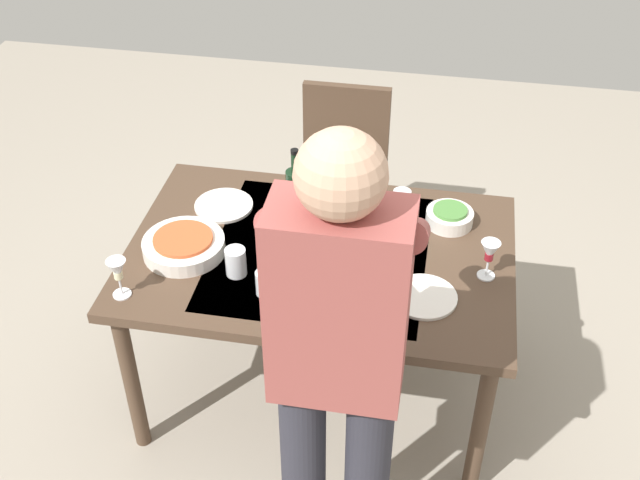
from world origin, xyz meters
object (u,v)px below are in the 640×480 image
object	(u,v)px
dining_table	(320,266)
wine_glass_right	(490,253)
person_server	(338,358)
side_bowl_salad	(450,216)
water_cup_near_left	(402,201)
dinner_plate_far	(224,205)
water_cup_far_left	(294,306)
serving_bowl_pasta	(184,245)
water_cup_far_right	(236,262)
water_cup_near_right	(265,283)
wine_glass_left	(118,272)
chair_near	(342,171)
wine_bottle	(295,192)
dinner_plate_near	(424,297)

from	to	relation	value
dining_table	wine_glass_right	world-z (taller)	wine_glass_right
person_server	side_bowl_salad	size ratio (longest dim) A/B	9.38
water_cup_near_left	dinner_plate_far	size ratio (longest dim) A/B	0.40
dinner_plate_far	person_server	bearing A→B (deg)	122.84
water_cup_far_left	serving_bowl_pasta	distance (m)	0.54
water_cup_far_right	dinner_plate_far	world-z (taller)	water_cup_far_right
dining_table	water_cup_near_right	bearing A→B (deg)	61.38
dining_table	dinner_plate_far	world-z (taller)	dinner_plate_far
dining_table	wine_glass_right	bearing A→B (deg)	176.50
wine_glass_left	water_cup_near_left	xyz separation A→B (m)	(-0.89, -0.66, -0.06)
wine_glass_left	serving_bowl_pasta	size ratio (longest dim) A/B	0.50
dining_table	wine_glass_left	xyz separation A→B (m)	(0.62, 0.36, 0.18)
chair_near	side_bowl_salad	size ratio (longest dim) A/B	5.06
dining_table	wine_glass_right	distance (m)	0.63
person_server	water_cup_far_left	distance (m)	0.46
dining_table	serving_bowl_pasta	world-z (taller)	serving_bowl_pasta
wine_glass_left	serving_bowl_pasta	distance (m)	0.31
dining_table	side_bowl_salad	bearing A→B (deg)	-151.05
dining_table	water_cup_far_left	xyz separation A→B (m)	(0.02, 0.36, 0.13)
water_cup_near_left	side_bowl_salad	distance (m)	0.20
person_server	dinner_plate_far	bearing A→B (deg)	-57.16
wine_bottle	side_bowl_salad	world-z (taller)	wine_bottle
wine_glass_left	water_cup_far_right	xyz separation A→B (m)	(-0.36, -0.18, -0.05)
water_cup_near_right	dinner_plate_far	bearing A→B (deg)	-59.00
water_cup_near_right	water_cup_far_left	bearing A→B (deg)	140.06
water_cup_near_right	dinner_plate_far	xyz separation A→B (m)	(0.28, -0.47, -0.04)
dinner_plate_far	wine_glass_left	bearing A→B (deg)	70.22
chair_near	water_cup_far_left	bearing A→B (deg)	91.40
water_cup_far_right	side_bowl_salad	world-z (taller)	water_cup_far_right
person_server	water_cup_far_left	size ratio (longest dim) A/B	16.05
water_cup_near_left	water_cup_far_left	world-z (taller)	water_cup_far_left
wine_glass_left	water_cup_far_right	world-z (taller)	wine_glass_left
person_server	wine_bottle	world-z (taller)	person_server
water_cup_far_left	water_cup_near_left	bearing A→B (deg)	-113.28
wine_glass_left	water_cup_far_right	bearing A→B (deg)	-153.24
wine_glass_left	dinner_plate_near	bearing A→B (deg)	-170.64
water_cup_far_right	water_cup_far_left	bearing A→B (deg)	143.19
water_cup_far_left	serving_bowl_pasta	xyz separation A→B (m)	(0.47, -0.27, -0.02)
wine_bottle	dinner_plate_far	xyz separation A→B (m)	(0.29, -0.00, -0.10)
wine_bottle	serving_bowl_pasta	world-z (taller)	wine_bottle
water_cup_far_right	serving_bowl_pasta	xyz separation A→B (m)	(0.22, -0.08, -0.02)
chair_near	wine_bottle	world-z (taller)	wine_bottle
water_cup_near_right	serving_bowl_pasta	size ratio (longest dim) A/B	0.31
dining_table	dinner_plate_near	distance (m)	0.45
wine_glass_left	water_cup_far_left	world-z (taller)	wine_glass_left
wine_bottle	dinner_plate_far	distance (m)	0.31
water_cup_near_left	water_cup_near_right	world-z (taller)	same
dinner_plate_far	water_cup_far_right	bearing A→B (deg)	111.98
dining_table	dinner_plate_far	xyz separation A→B (m)	(0.42, -0.20, 0.08)
chair_near	water_cup_near_left	xyz separation A→B (m)	(-0.32, 0.55, 0.25)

